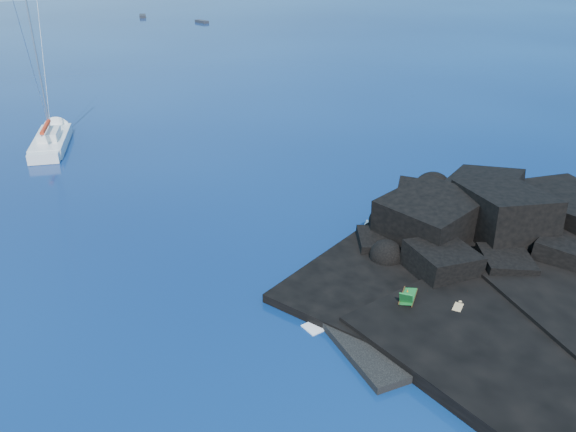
# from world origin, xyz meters

# --- Properties ---
(ground) EXTENTS (400.00, 400.00, 0.00)m
(ground) POSITION_xyz_m (0.00, 0.00, 0.00)
(ground) COLOR #04103A
(ground) RESTS_ON ground
(headland) EXTENTS (24.00, 24.00, 3.60)m
(headland) POSITION_xyz_m (13.00, 3.00, 0.00)
(headland) COLOR black
(headland) RESTS_ON ground
(beach) EXTENTS (9.08, 6.86, 0.70)m
(beach) POSITION_xyz_m (4.50, 0.50, 0.00)
(beach) COLOR black
(beach) RESTS_ON ground
(surf_foam) EXTENTS (10.00, 8.00, 0.06)m
(surf_foam) POSITION_xyz_m (5.00, 5.00, 0.00)
(surf_foam) COLOR white
(surf_foam) RESTS_ON ground
(sailboat) EXTENTS (5.99, 12.38, 12.75)m
(sailboat) POSITION_xyz_m (-5.48, 35.77, 0.00)
(sailboat) COLOR white
(sailboat) RESTS_ON ground
(deck_chair) EXTENTS (1.74, 1.59, 1.13)m
(deck_chair) POSITION_xyz_m (4.76, 1.77, 0.92)
(deck_chair) COLOR #166426
(deck_chair) RESTS_ON beach
(towel) EXTENTS (2.25, 1.90, 0.05)m
(towel) POSITION_xyz_m (6.21, 0.04, 0.38)
(towel) COLOR beige
(towel) RESTS_ON beach
(sunbather) EXTENTS (1.91, 1.44, 0.27)m
(sunbather) POSITION_xyz_m (6.21, 0.04, 0.54)
(sunbather) COLOR tan
(sunbather) RESTS_ON towel
(marker_cone) EXTENTS (0.43, 0.43, 0.50)m
(marker_cone) POSITION_xyz_m (4.97, 2.06, 0.60)
(marker_cone) COLOR orange
(marker_cone) RESTS_ON beach
(distant_boat_a) EXTENTS (2.91, 5.18, 0.66)m
(distant_boat_a) POSITION_xyz_m (31.82, 131.34, 0.00)
(distant_boat_a) COLOR black
(distant_boat_a) RESTS_ON ground
(distant_boat_b) EXTENTS (1.91, 4.38, 0.56)m
(distant_boat_b) POSITION_xyz_m (40.14, 113.12, 0.00)
(distant_boat_b) COLOR #28282D
(distant_boat_b) RESTS_ON ground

